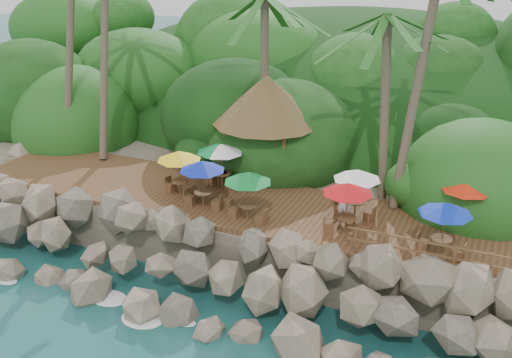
% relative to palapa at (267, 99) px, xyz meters
% --- Properties ---
extents(ground, '(140.00, 140.00, 0.00)m').
position_rel_palapa_xyz_m(ground, '(0.99, -9.37, -5.79)').
color(ground, '#19514F').
rests_on(ground, ground).
extents(land_base, '(32.00, 25.20, 2.10)m').
position_rel_palapa_xyz_m(land_base, '(0.99, 6.63, -4.74)').
color(land_base, gray).
rests_on(land_base, ground).
extents(jungle_hill, '(44.80, 28.00, 15.40)m').
position_rel_palapa_xyz_m(jungle_hill, '(0.99, 14.13, -5.79)').
color(jungle_hill, '#143811').
rests_on(jungle_hill, ground).
extents(seawall, '(29.00, 4.00, 2.30)m').
position_rel_palapa_xyz_m(seawall, '(0.99, -7.37, -4.64)').
color(seawall, gray).
rests_on(seawall, ground).
extents(terrace, '(26.00, 5.00, 0.20)m').
position_rel_palapa_xyz_m(terrace, '(0.99, -3.37, -3.59)').
color(terrace, brown).
rests_on(terrace, land_base).
extents(jungle_foliage, '(44.00, 16.00, 12.00)m').
position_rel_palapa_xyz_m(jungle_foliage, '(0.99, 5.63, -5.79)').
color(jungle_foliage, '#143811').
rests_on(jungle_foliage, ground).
extents(foam_line, '(25.20, 0.80, 0.06)m').
position_rel_palapa_xyz_m(foam_line, '(0.99, -9.07, -5.76)').
color(foam_line, white).
rests_on(foam_line, ground).
extents(palapa, '(4.90, 4.90, 4.60)m').
position_rel_palapa_xyz_m(palapa, '(0.00, 0.00, 0.00)').
color(palapa, brown).
rests_on(palapa, ground).
extents(dining_clusters, '(13.09, 4.42, 2.01)m').
position_rel_palapa_xyz_m(dining_clusters, '(2.62, -3.62, -1.82)').
color(dining_clusters, brown).
rests_on(dining_clusters, terrace).
extents(railing, '(7.20, 0.10, 1.00)m').
position_rel_palapa_xyz_m(railing, '(9.10, -5.72, -2.88)').
color(railing, brown).
rests_on(railing, terrace).
extents(waiter, '(0.58, 0.40, 1.56)m').
position_rel_palapa_xyz_m(waiter, '(4.73, -3.50, -2.71)').
color(waiter, white).
rests_on(waiter, terrace).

